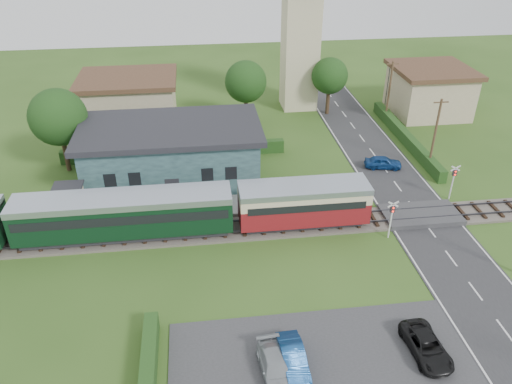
{
  "coord_description": "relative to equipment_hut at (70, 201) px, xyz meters",
  "views": [
    {
      "loc": [
        -7.53,
        -30.0,
        22.47
      ],
      "look_at": [
        -3.25,
        4.0,
        2.19
      ],
      "focal_mm": 35.0,
      "sensor_mm": 36.0,
      "label": 1
    }
  ],
  "objects": [
    {
      "name": "ground",
      "position": [
        18.0,
        -5.2,
        -1.75
      ],
      "size": [
        120.0,
        120.0,
        0.0
      ],
      "primitive_type": "plane",
      "color": "#2D4C19"
    },
    {
      "name": "railway_track",
      "position": [
        18.0,
        -3.2,
        -1.64
      ],
      "size": [
        76.0,
        3.2,
        0.49
      ],
      "color": "#4C443D",
      "rests_on": "ground"
    },
    {
      "name": "road",
      "position": [
        28.0,
        -5.2,
        -1.72
      ],
      "size": [
        6.0,
        70.0,
        0.05
      ],
      "primitive_type": "cube",
      "color": "#28282B",
      "rests_on": "ground"
    },
    {
      "name": "car_park",
      "position": [
        16.5,
        -17.2,
        -1.71
      ],
      "size": [
        17.0,
        9.0,
        0.08
      ],
      "primitive_type": "cube",
      "color": "#333335",
      "rests_on": "ground"
    },
    {
      "name": "crossing_deck",
      "position": [
        28.0,
        -3.2,
        -1.52
      ],
      "size": [
        6.2,
        3.4,
        0.45
      ],
      "primitive_type": "cube",
      "color": "#333335",
      "rests_on": "ground"
    },
    {
      "name": "platform",
      "position": [
        8.0,
        0.0,
        -1.52
      ],
      "size": [
        30.0,
        3.0,
        0.45
      ],
      "primitive_type": "cube",
      "color": "gray",
      "rests_on": "ground"
    },
    {
      "name": "equipment_hut",
      "position": [
        0.0,
        0.0,
        0.0
      ],
      "size": [
        2.3,
        2.3,
        2.55
      ],
      "color": "beige",
      "rests_on": "platform"
    },
    {
      "name": "station_building",
      "position": [
        8.0,
        5.79,
        0.95
      ],
      "size": [
        16.0,
        9.0,
        5.3
      ],
      "color": "#283F44",
      "rests_on": "ground"
    },
    {
      "name": "train",
      "position": [
        1.42,
        -3.2,
        0.43
      ],
      "size": [
        43.2,
        2.9,
        3.4
      ],
      "color": "#232328",
      "rests_on": "ground"
    },
    {
      "name": "church_tower",
      "position": [
        23.0,
        22.8,
        8.48
      ],
      "size": [
        6.0,
        6.0,
        17.6
      ],
      "color": "beige",
      "rests_on": "ground"
    },
    {
      "name": "house_west",
      "position": [
        3.0,
        19.8,
        1.04
      ],
      "size": [
        10.8,
        8.8,
        5.5
      ],
      "color": "tan",
      "rests_on": "ground"
    },
    {
      "name": "house_east",
      "position": [
        38.0,
        18.8,
        1.05
      ],
      "size": [
        8.8,
        8.8,
        5.5
      ],
      "color": "tan",
      "rests_on": "ground"
    },
    {
      "name": "hedge_carpark",
      "position": [
        7.0,
        -17.2,
        -1.15
      ],
      "size": [
        0.8,
        9.0,
        1.2
      ],
      "primitive_type": "cube",
      "color": "#193814",
      "rests_on": "ground"
    },
    {
      "name": "hedge_roadside",
      "position": [
        32.2,
        10.8,
        -1.15
      ],
      "size": [
        0.8,
        18.0,
        1.2
      ],
      "primitive_type": "cube",
      "color": "#193814",
      "rests_on": "ground"
    },
    {
      "name": "hedge_station",
      "position": [
        8.0,
        10.3,
        -1.1
      ],
      "size": [
        22.0,
        0.8,
        1.3
      ],
      "primitive_type": "cube",
      "color": "#193814",
      "rests_on": "ground"
    },
    {
      "name": "tree_a",
      "position": [
        -2.0,
        8.8,
        3.63
      ],
      "size": [
        5.2,
        5.2,
        8.0
      ],
      "color": "#332316",
      "rests_on": "ground"
    },
    {
      "name": "tree_b",
      "position": [
        16.0,
        17.8,
        3.27
      ],
      "size": [
        4.6,
        4.6,
        7.34
      ],
      "color": "#332316",
      "rests_on": "ground"
    },
    {
      "name": "tree_c",
      "position": [
        26.0,
        19.8,
        2.91
      ],
      "size": [
        4.2,
        4.2,
        6.78
      ],
      "color": "#332316",
      "rests_on": "ground"
    },
    {
      "name": "utility_pole_c",
      "position": [
        32.2,
        4.8,
        1.88
      ],
      "size": [
        1.4,
        0.22,
        7.0
      ],
      "color": "#473321",
      "rests_on": "ground"
    },
    {
      "name": "utility_pole_d",
      "position": [
        32.2,
        16.8,
        1.88
      ],
      "size": [
        1.4,
        0.22,
        7.0
      ],
      "color": "#473321",
      "rests_on": "ground"
    },
    {
      "name": "crossing_signal_near",
      "position": [
        24.4,
        -5.61,
        0.39
      ],
      "size": [
        0.84,
        0.28,
        3.28
      ],
      "color": "silver",
      "rests_on": "ground"
    },
    {
      "name": "crossing_signal_far",
      "position": [
        31.6,
        -0.81,
        0.39
      ],
      "size": [
        0.84,
        0.28,
        3.28
      ],
      "color": "silver",
      "rests_on": "ground"
    },
    {
      "name": "streetlamp_west",
      "position": [
        -4.0,
        14.8,
        1.29
      ],
      "size": [
        0.3,
        0.3,
        5.15
      ],
      "color": "#3F3F47",
      "rests_on": "ground"
    },
    {
      "name": "streetlamp_east",
      "position": [
        34.0,
        21.8,
        1.29
      ],
      "size": [
        0.3,
        0.3,
        5.15
      ],
      "color": "#3F3F47",
      "rests_on": "ground"
    },
    {
      "name": "car_on_road",
      "position": [
        27.85,
        5.41,
        -1.1
      ],
      "size": [
        3.69,
        2.06,
        1.19
      ],
      "primitive_type": "imported",
      "rotation": [
        0.0,
        0.0,
        1.37
      ],
      "color": "navy",
      "rests_on": "road"
    },
    {
      "name": "car_park_blue",
      "position": [
        14.85,
        -16.73,
        -1.06
      ],
      "size": [
        1.44,
        3.73,
        1.21
      ],
      "primitive_type": "imported",
      "rotation": [
        0.0,
        0.0,
        0.04
      ],
      "color": "navy",
      "rests_on": "car_park"
    },
    {
      "name": "car_park_silver",
      "position": [
        13.78,
        -17.2,
        -1.11
      ],
      "size": [
        1.89,
        3.99,
        1.12
      ],
      "primitive_type": "imported",
      "rotation": [
        0.0,
        0.0,
        0.08
      ],
      "color": "#A0A6AB",
      "rests_on": "car_park"
    },
    {
      "name": "car_park_dark",
      "position": [
        22.5,
        -16.77,
        -1.12
      ],
      "size": [
        2.06,
        4.07,
        1.1
      ],
      "primitive_type": "imported",
      "rotation": [
        0.0,
        0.0,
        0.06
      ],
      "color": "black",
      "rests_on": "car_park"
    },
    {
      "name": "pedestrian_near",
      "position": [
        15.9,
        -0.68,
        -0.53
      ],
      "size": [
        0.64,
        0.51,
        1.54
      ],
      "primitive_type": "imported",
      "rotation": [
        0.0,
        0.0,
        2.86
      ],
      "color": "gray",
      "rests_on": "platform"
    },
    {
      "name": "pedestrian_far",
      "position": [
        1.27,
        -0.35,
        -0.46
      ],
      "size": [
        0.65,
        0.82,
        1.68
      ],
      "primitive_type": "imported",
      "rotation": [
        0.0,
        0.0,
        1.56
      ],
      "color": "gray",
      "rests_on": "platform"
    }
  ]
}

